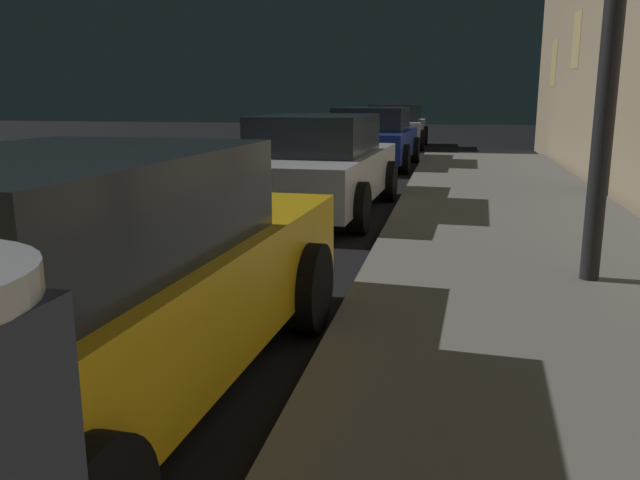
# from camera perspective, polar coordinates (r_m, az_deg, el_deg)

# --- Properties ---
(car_yellow_cab) EXTENTS (2.13, 4.59, 1.43)m
(car_yellow_cab) POSITION_cam_1_polar(r_m,az_deg,el_deg) (3.69, -20.65, -3.70)
(car_yellow_cab) COLOR gold
(car_yellow_cab) RESTS_ON ground
(car_silver) EXTENTS (2.07, 4.39, 1.43)m
(car_silver) POSITION_cam_1_polar(r_m,az_deg,el_deg) (9.49, -0.21, 6.63)
(car_silver) COLOR #B7B7BF
(car_silver) RESTS_ON ground
(car_blue) EXTENTS (2.13, 4.24, 1.43)m
(car_blue) POSITION_cam_1_polar(r_m,az_deg,el_deg) (15.82, 4.64, 9.01)
(car_blue) COLOR navy
(car_blue) RESTS_ON ground
(car_white) EXTENTS (2.04, 4.03, 1.43)m
(car_white) POSITION_cam_1_polar(r_m,az_deg,el_deg) (22.07, 6.69, 9.98)
(car_white) COLOR silver
(car_white) RESTS_ON ground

